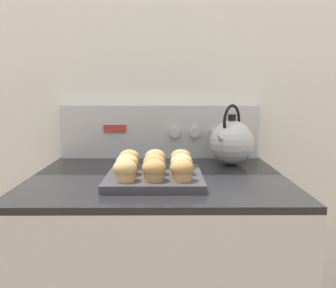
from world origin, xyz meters
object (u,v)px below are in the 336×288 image
muffin_pan (155,178)px  muffin_r0_c0 (125,170)px  muffin_r0_c1 (154,170)px  muffin_r0_c2 (182,170)px  muffin_r1_c0 (127,164)px  muffin_r2_c1 (155,159)px  muffin_r1_c2 (181,164)px  muffin_r1_c1 (154,164)px  tea_kettle (231,142)px  muffin_r2_c2 (181,159)px  muffin_r2_c0 (129,159)px

muffin_pan → muffin_r0_c0: bearing=-133.8°
muffin_r0_c1 → muffin_r0_c2: 0.07m
muffin_r1_c0 → muffin_r2_c1: 0.11m
muffin_r1_c0 → muffin_r0_c0: bearing=-87.9°
muffin_pan → muffin_r0_c0: 0.11m
muffin_r1_c0 → muffin_r2_c1: bearing=46.7°
muffin_r0_c0 → muffin_r2_c1: size_ratio=1.00×
muffin_r0_c1 → muffin_r0_c2: (0.07, 0.00, 0.00)m
muffin_r2_c1 → muffin_r0_c1: bearing=-89.4°
muffin_r0_c2 → muffin_r1_c2: bearing=88.2°
muffin_r0_c1 → muffin_r2_c1: size_ratio=1.00×
muffin_r1_c1 → tea_kettle: 0.35m
muffin_r0_c0 → muffin_r2_c2: same height
muffin_r0_c0 → muffin_r1_c2: bearing=27.8°
muffin_r0_c0 → muffin_r2_c1: same height
muffin_r1_c0 → muffin_r1_c1: bearing=1.0°
muffin_r0_c2 → muffin_r1_c2: size_ratio=1.00×
muffin_pan → tea_kettle: bearing=41.8°
muffin_r2_c2 → tea_kettle: (0.18, 0.15, 0.03)m
muffin_r1_c2 → muffin_r2_c1: bearing=135.1°
muffin_r0_c0 → muffin_r1_c1: bearing=45.8°
muffin_pan → muffin_r1_c0: muffin_r1_c0 is taller
muffin_r0_c1 → tea_kettle: size_ratio=0.30×
muffin_r0_c0 → muffin_r2_c0: (-0.00, 0.15, 0.00)m
muffin_r2_c0 → tea_kettle: size_ratio=0.30×
muffin_r0_c1 → muffin_r2_c2: same height
muffin_pan → muffin_r0_c1: muffin_r0_c1 is taller
muffin_r1_c2 → tea_kettle: bearing=51.6°
muffin_r1_c2 → muffin_r2_c1: same height
muffin_r0_c1 → muffin_r1_c0: (-0.08, 0.07, 0.00)m
muffin_r0_c0 → muffin_pan: bearing=46.2°
muffin_r0_c1 → muffin_r2_c1: 0.15m
muffin_r0_c0 → muffin_r1_c1: same height
muffin_r1_c2 → muffin_pan: bearing=-178.6°
muffin_r0_c2 → muffin_pan: bearing=135.1°
muffin_pan → muffin_r1_c1: 0.04m
muffin_r2_c0 → tea_kettle: (0.34, 0.16, 0.03)m
muffin_r0_c1 → muffin_r1_c1: bearing=91.3°
tea_kettle → muffin_r1_c1: bearing=-138.0°
muffin_pan → muffin_r2_c1: size_ratio=4.25×
muffin_r2_c1 → muffin_r0_c2: bearing=-63.9°
muffin_r0_c0 → tea_kettle: tea_kettle is taller
muffin_r2_c1 → muffin_r1_c0: bearing=-133.3°
muffin_pan → muffin_r0_c2: 0.11m
muffin_r1_c2 → tea_kettle: (0.18, 0.23, 0.03)m
muffin_r2_c1 → muffin_r1_c2: bearing=-44.9°
muffin_pan → tea_kettle: (0.26, 0.23, 0.07)m
muffin_r2_c2 → tea_kettle: tea_kettle is taller
muffin_pan → muffin_r0_c1: size_ratio=4.25×
muffin_pan → muffin_r0_c1: (0.00, -0.07, 0.04)m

